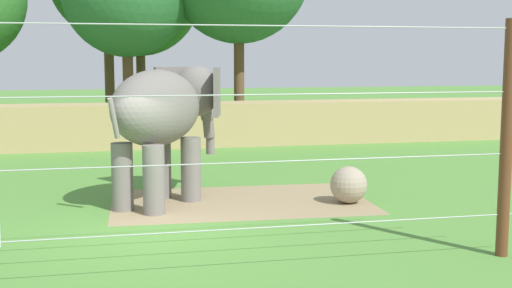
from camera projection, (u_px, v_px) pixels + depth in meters
ground_plane at (156, 231)px, 13.03m from camera, size 120.00×120.00×0.00m
dirt_patch at (240, 202)px, 15.72m from camera, size 6.02×3.98×0.01m
embankment_wall at (130, 126)px, 25.12m from camera, size 36.00×1.80×1.61m
elephant at (165, 113)px, 15.36m from camera, size 3.28×3.66×3.10m
enrichment_ball at (349, 185)px, 15.52m from camera, size 0.84×0.84×0.84m
cable_fence at (169, 148)px, 10.00m from camera, size 12.07×0.20×3.93m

